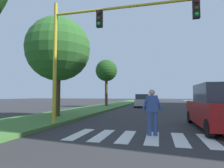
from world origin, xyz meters
name	(u,v)px	position (x,y,z in m)	size (l,w,h in m)	color
ground_plane	(161,106)	(0.00, 30.00, 0.00)	(140.00, 140.00, 0.00)	#2D2D30
crosswalk	(166,138)	(0.00, 7.58, 0.00)	(6.75, 2.20, 0.01)	silver
median_strip	(112,105)	(-6.97, 28.00, 0.07)	(4.11, 64.00, 0.15)	#477A38
tree_mid	(58,49)	(-6.65, 11.94, 4.54)	(4.22, 4.22, 6.52)	#4C3823
tree_far	(106,71)	(-6.91, 24.69, 4.75)	(2.85, 2.85, 6.08)	#4C3823
sidewalk_right	(224,107)	(7.86, 28.00, 0.07)	(3.00, 64.00, 0.15)	#9E9991
traffic_light_gantry	(98,35)	(-2.98, 9.16, 4.32)	(7.85, 0.30, 6.00)	gold
pedestrian_performer	(152,110)	(-0.46, 7.95, 0.93)	(0.75, 0.30, 1.69)	#334C8C
suv_crossing	(219,108)	(2.31, 9.88, 0.93)	(2.04, 4.64, 1.97)	maroon
sedan_midblock	(142,101)	(-2.37, 25.66, 0.78)	(2.28, 4.55, 1.67)	#B7B7BC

